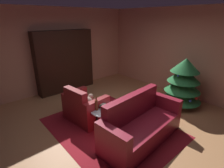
{
  "coord_description": "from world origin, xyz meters",
  "views": [
    {
      "loc": [
        2.67,
        -2.54,
        2.4
      ],
      "look_at": [
        -0.24,
        -0.01,
        0.93
      ],
      "focal_mm": 28.04,
      "sensor_mm": 36.0,
      "label": 1
    }
  ],
  "objects": [
    {
      "name": "bookshelf_unit",
      "position": [
        -2.71,
        0.16,
        1.03
      ],
      "size": [
        0.36,
        1.96,
        2.03
      ],
      "color": "black",
      "rests_on": "ground"
    },
    {
      "name": "couch_red",
      "position": [
        0.75,
        -0.09,
        0.32
      ],
      "size": [
        0.89,
        1.98,
        0.95
      ],
      "color": "maroon",
      "rests_on": "ground"
    },
    {
      "name": "wall_back",
      "position": [
        0.0,
        2.72,
        1.37
      ],
      "size": [
        5.98,
        0.06,
        2.73
      ],
      "primitive_type": "cube",
      "color": "tan",
      "rests_on": "ground"
    },
    {
      "name": "decorated_tree",
      "position": [
        0.52,
        1.97,
        0.7
      ],
      "size": [
        1.09,
        1.09,
        1.39
      ],
      "color": "brown",
      "rests_on": "ground"
    },
    {
      "name": "armchair_red",
      "position": [
        -0.64,
        -0.56,
        0.31
      ],
      "size": [
        1.06,
        0.82,
        0.88
      ],
      "color": "maroon",
      "rests_on": "ground"
    },
    {
      "name": "bottle_on_table",
      "position": [
        -0.14,
        -0.56,
        0.61
      ],
      "size": [
        0.07,
        0.07,
        0.32
      ],
      "color": "#5A2D19",
      "rests_on": "coffee_table"
    },
    {
      "name": "area_rug",
      "position": [
        0.06,
        -0.31,
        0.0
      ],
      "size": [
        2.93,
        2.27,
        0.01
      ],
      "primitive_type": "cube",
      "color": "maroon",
      "rests_on": "ground"
    },
    {
      "name": "ground_plane",
      "position": [
        0.0,
        0.0,
        0.0
      ],
      "size": [
        7.03,
        7.03,
        0.0
      ],
      "primitive_type": "plane",
      "color": "#B1794C"
    },
    {
      "name": "wall_left",
      "position": [
        -2.96,
        0.0,
        1.37
      ],
      "size": [
        0.06,
        5.51,
        2.73
      ],
      "primitive_type": "cube",
      "color": "tan",
      "rests_on": "ground"
    },
    {
      "name": "book_stack_on_table",
      "position": [
        -0.06,
        -0.38,
        0.53
      ],
      "size": [
        0.22,
        0.17,
        0.1
      ],
      "color": "gray",
      "rests_on": "coffee_table"
    },
    {
      "name": "coffee_table",
      "position": [
        -0.04,
        -0.4,
        0.43
      ],
      "size": [
        0.68,
        0.68,
        0.48
      ],
      "color": "black",
      "rests_on": "ground"
    }
  ]
}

